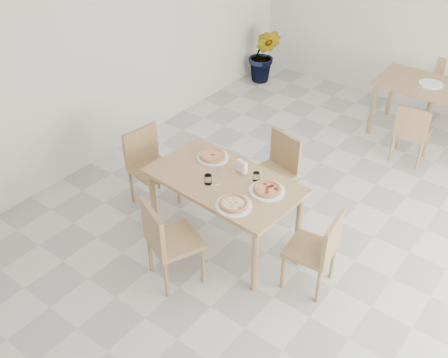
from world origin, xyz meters
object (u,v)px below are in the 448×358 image
Objects in this scene: pizza_mushroom at (234,203)px; plate_empty at (431,84)px; chair_south at (166,238)px; tumbler_a at (208,179)px; tumbler_b at (256,177)px; napkin_holder at (242,167)px; plate_mushroom at (234,206)px; pizza_pepperoni at (267,189)px; chair_back_n at (448,85)px; plate_pepperoni at (267,191)px; chair_west at (148,162)px; chair_east at (319,248)px; potted_plant at (264,55)px; second_table at (432,92)px; plate_margherita at (213,157)px; main_table at (224,187)px; chair_north at (277,167)px; pizza_margherita at (212,155)px; chair_back_s at (412,130)px.

pizza_mushroom is 3.53m from plate_empty.
chair_south is 0.67m from tumbler_a.
napkin_holder is at bearing 174.53° from tumbler_b.
pizza_pepperoni reaches higher than plate_mushroom.
plate_pepperoni is at bearing -112.80° from chair_back_n.
chair_east is (2.10, -0.03, -0.03)m from chair_west.
chair_back_n is 2.73m from potted_plant.
chair_south reaches higher than tumbler_a.
tumbler_a reaches higher than pizza_mushroom.
second_table is at bearing 86.11° from napkin_holder.
napkin_holder is at bearing 118.17° from plate_mushroom.
chair_west reaches higher than chair_east.
chair_south is 4.08m from second_table.
main_table is at bearing -34.97° from plate_margherita.
plate_empty is (0.38, 3.14, -0.02)m from pizza_pepperoni.
plate_mushroom is at bearing -64.22° from chair_north.
potted_plant is (-1.89, 3.19, -0.37)m from napkin_holder.
main_table is 0.45m from pizza_pepperoni.
main_table is 0.21m from tumbler_a.
chair_south is at bearing -102.37° from plate_empty.
pizza_margherita is (-0.40, -0.59, 0.29)m from chair_north.
plate_mushroom is 0.24× the size of second_table.
pizza_mushroom reaches higher than main_table.
chair_north is 2.58× the size of plate_pepperoni.
potted_plant is at bearing 115.45° from plate_margherita.
napkin_holder reaches higher than tumbler_b.
tumbler_a is at bearing -65.95° from chair_south.
pizza_margherita is at bearing 56.24° from chair_back_s.
plate_mushroom is (-0.73, -0.28, 0.29)m from chair_east.
tumbler_a is 2.84m from chair_back_s.
chair_east is 2.47× the size of plate_mushroom.
chair_west is 3.15m from chair_back_s.
chair_north is at bearing -53.44° from potted_plant.
tumbler_b is (0.25, 0.17, 0.13)m from main_table.
plate_pepperoni and plate_empty have the same top height.
tumbler_b reaches higher than plate_empty.
second_table is 4.59× the size of plate_empty.
main_table is at bearing -61.71° from potted_plant.
pizza_mushroom is at bearing -97.94° from plate_empty.
plate_pepperoni is 2.48m from chair_back_s.
plate_mushroom is (0.23, -1.08, 0.26)m from chair_north.
chair_north is 3.06× the size of pizza_mushroom.
tumbler_a is (-0.51, -0.23, 0.01)m from pizza_pepperoni.
tumbler_a is at bearing -135.77° from tumbler_b.
pizza_pepperoni is at bearing -50.97° from chair_north.
plate_margherita is 3.94m from chair_back_n.
chair_back_n reaches higher than chair_back_s.
chair_north is 3.25m from chair_back_n.
plate_empty is (0.80, 3.23, 0.10)m from main_table.
tumbler_b is (-0.07, 0.44, 0.01)m from pizza_mushroom.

